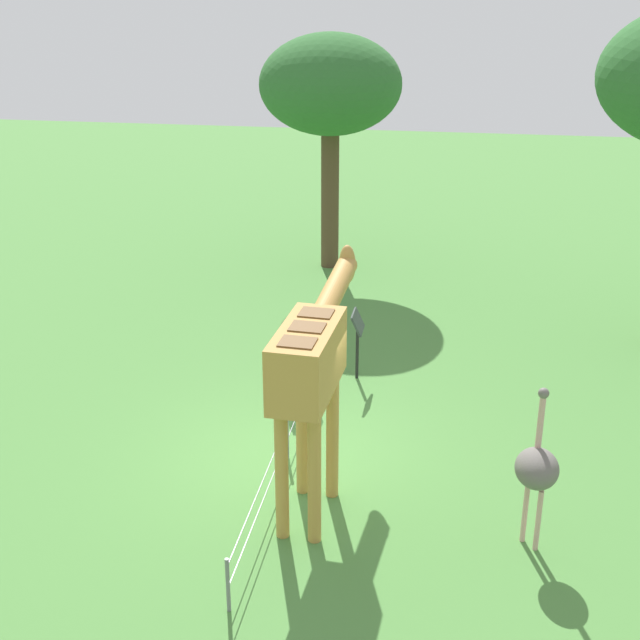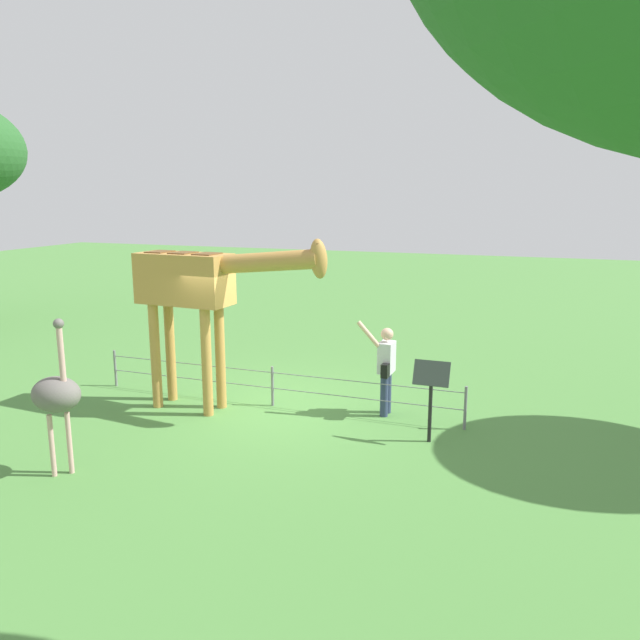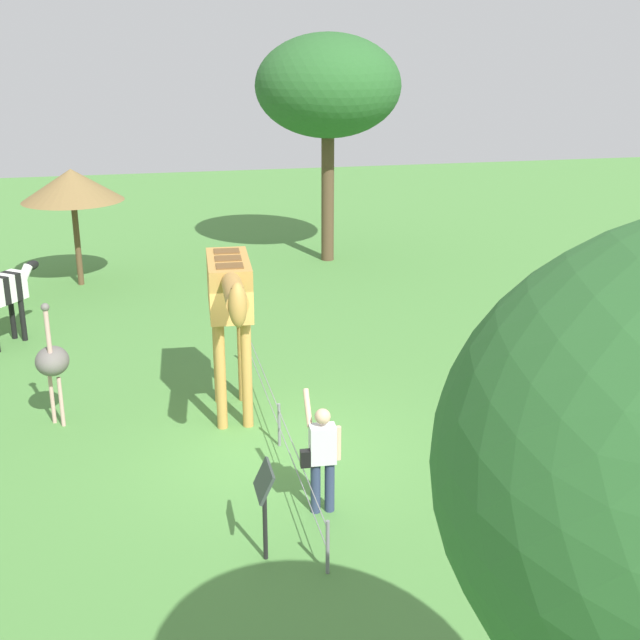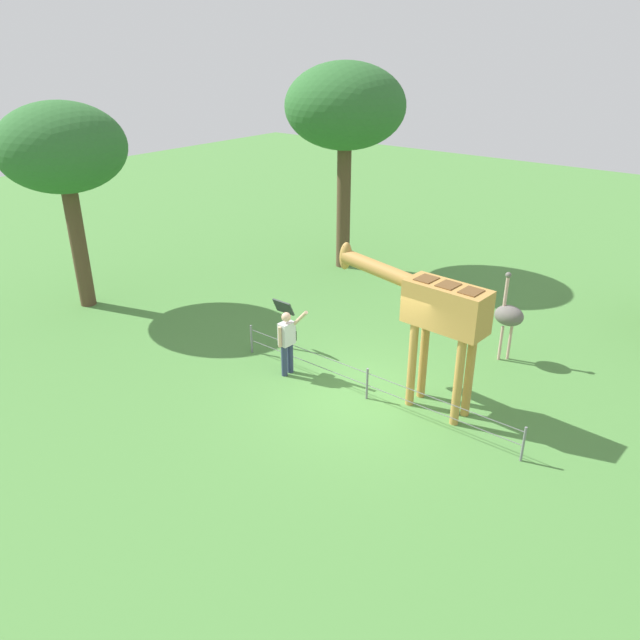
# 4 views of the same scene
# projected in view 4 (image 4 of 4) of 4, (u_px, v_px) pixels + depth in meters

# --- Properties ---
(ground_plane) EXTENTS (60.00, 60.00, 0.00)m
(ground_plane) POSITION_uv_depth(u_px,v_px,m) (369.00, 397.00, 13.43)
(ground_plane) COLOR #4C843D
(giraffe) EXTENTS (3.64, 0.80, 3.18)m
(giraffe) POSITION_uv_depth(u_px,v_px,m) (433.00, 310.00, 12.23)
(giraffe) COLOR #BC8942
(giraffe) RESTS_ON ground_plane
(visitor) EXTENTS (0.65, 0.58, 1.71)m
(visitor) POSITION_uv_depth(u_px,v_px,m) (287.00, 339.00, 13.99)
(visitor) COLOR navy
(visitor) RESTS_ON ground_plane
(ostrich) EXTENTS (0.70, 0.56, 2.25)m
(ostrich) POSITION_uv_depth(u_px,v_px,m) (509.00, 316.00, 14.53)
(ostrich) COLOR #CC9E93
(ostrich) RESTS_ON ground_plane
(tree_east) EXTENTS (3.82, 3.82, 6.63)m
(tree_east) POSITION_uv_depth(u_px,v_px,m) (345.00, 108.00, 19.04)
(tree_east) COLOR brown
(tree_east) RESTS_ON ground_plane
(tree_northeast) EXTENTS (3.43, 3.43, 5.76)m
(tree_northeast) POSITION_uv_depth(u_px,v_px,m) (62.00, 150.00, 16.25)
(tree_northeast) COLOR brown
(tree_northeast) RESTS_ON ground_plane
(info_sign) EXTENTS (0.56, 0.21, 1.32)m
(info_sign) POSITION_uv_depth(u_px,v_px,m) (284.00, 314.00, 15.18)
(info_sign) COLOR black
(info_sign) RESTS_ON ground_plane
(wire_fence) EXTENTS (7.05, 0.05, 0.75)m
(wire_fence) POSITION_uv_depth(u_px,v_px,m) (367.00, 382.00, 13.20)
(wire_fence) COLOR slate
(wire_fence) RESTS_ON ground_plane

